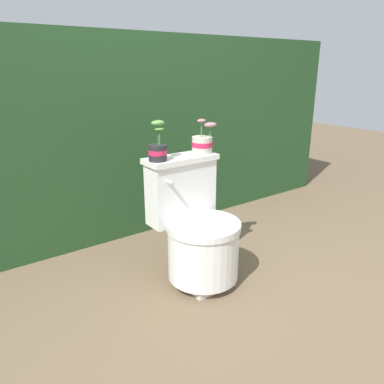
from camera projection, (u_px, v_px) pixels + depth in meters
ground_plane at (201, 285)px, 2.14m from camera, size 12.00×12.00×0.00m
hedge_backdrop at (96, 131)px, 2.96m from camera, size 4.06×1.08×1.41m
toilet at (196, 232)px, 2.13m from camera, size 0.43×0.51×0.71m
potted_plant_left at (158, 149)px, 1.99m from camera, size 0.10×0.10×0.22m
potted_plant_midleft at (203, 143)px, 2.17m from camera, size 0.14×0.12×0.20m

